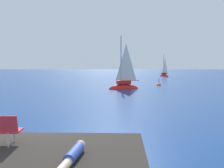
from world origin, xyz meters
TOP-DOWN VIEW (x-y plane):
  - ground_plane at (0.00, 0.00)m, footprint 160.00×160.00m
  - sailboat_near at (3.43, 21.35)m, footprint 3.44×1.95m
  - sailboat_far at (11.52, 44.52)m, footprint 1.80×2.46m
  - person_sunbather at (1.63, -3.90)m, footprint 0.41×1.76m
  - beach_chair at (-0.09, -2.83)m, footprint 0.49×0.60m
  - marker_buoy at (7.81, 25.77)m, footprint 0.56×0.56m

SIDE VIEW (x-z plane):
  - ground_plane at x=0.00m, z-range 0.00..0.00m
  - marker_buoy at x=7.81m, z-range -0.56..0.57m
  - sailboat_far at x=11.52m, z-range -2.00..2.49m
  - sailboat_near at x=3.43m, z-range -2.77..3.45m
  - person_sunbather at x=1.63m, z-range 1.08..1.33m
  - beach_chair at x=-0.09m, z-range 1.13..1.93m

